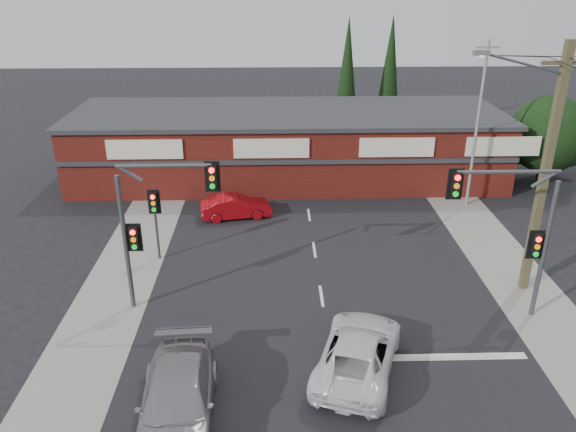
{
  "coord_description": "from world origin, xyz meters",
  "views": [
    {
      "loc": [
        -1.91,
        -17.01,
        12.28
      ],
      "look_at": [
        -1.35,
        3.0,
        3.4
      ],
      "focal_mm": 35.0,
      "sensor_mm": 36.0,
      "label": 1
    }
  ],
  "objects_px": {
    "utility_pole": "(543,165)",
    "silver_suv": "(177,402)",
    "shop_building": "(288,144)",
    "white_suv": "(358,352)",
    "red_sedan": "(236,207)"
  },
  "relations": [
    {
      "from": "white_suv",
      "to": "shop_building",
      "type": "height_order",
      "value": "shop_building"
    },
    {
      "from": "silver_suv",
      "to": "red_sedan",
      "type": "xyz_separation_m",
      "value": [
        0.85,
        14.84,
        -0.17
      ]
    },
    {
      "from": "red_sedan",
      "to": "shop_building",
      "type": "relative_size",
      "value": 0.14
    },
    {
      "from": "white_suv",
      "to": "silver_suv",
      "type": "bearing_deg",
      "value": 40.38
    },
    {
      "from": "white_suv",
      "to": "red_sedan",
      "type": "relative_size",
      "value": 1.37
    },
    {
      "from": "shop_building",
      "to": "white_suv",
      "type": "bearing_deg",
      "value": -84.54
    },
    {
      "from": "white_suv",
      "to": "utility_pole",
      "type": "distance_m",
      "value": 10.2
    },
    {
      "from": "shop_building",
      "to": "red_sedan",
      "type": "bearing_deg",
      "value": -114.46
    },
    {
      "from": "white_suv",
      "to": "silver_suv",
      "type": "distance_m",
      "value": 6.02
    },
    {
      "from": "shop_building",
      "to": "utility_pole",
      "type": "bearing_deg",
      "value": -56.24
    },
    {
      "from": "shop_building",
      "to": "utility_pole",
      "type": "xyz_separation_m",
      "value": [
        9.36,
        -14.0,
        3.26
      ]
    },
    {
      "from": "white_suv",
      "to": "shop_building",
      "type": "xyz_separation_m",
      "value": [
        -1.82,
        19.02,
        1.42
      ]
    },
    {
      "from": "silver_suv",
      "to": "shop_building",
      "type": "xyz_separation_m",
      "value": [
        3.77,
        21.26,
        1.35
      ]
    },
    {
      "from": "shop_building",
      "to": "silver_suv",
      "type": "bearing_deg",
      "value": -100.05
    },
    {
      "from": "utility_pole",
      "to": "silver_suv",
      "type": "bearing_deg",
      "value": -151.04
    }
  ]
}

